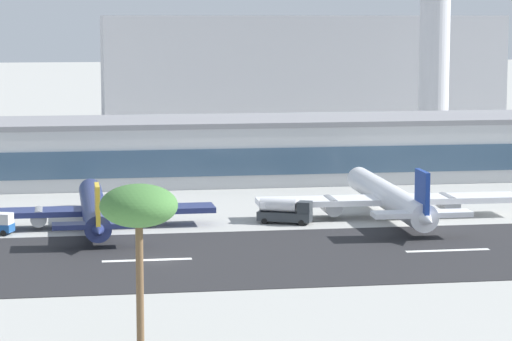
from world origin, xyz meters
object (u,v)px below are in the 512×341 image
Objects in this scene: distant_hotel_block at (298,74)px; airliner_gold_tail_gate_1 at (94,210)px; control_tower at (435,37)px; palm_tree_1 at (139,208)px; service_fuel_truck_0 at (285,211)px; terminal_building at (206,150)px; airliner_navy_tail_gate_2 at (391,199)px.

airliner_gold_tail_gate_1 is (-60.03, -145.68, -13.48)m from distant_hotel_block.
control_tower is 179.19m from palm_tree_1.
service_fuel_truck_0 is 0.53× the size of palm_tree_1.
terminal_building is at bearing -145.10° from control_tower.
terminal_building is 3.65× the size of control_tower.
airliner_navy_tail_gate_2 is at bearing 57.95° from palm_tree_1.
distant_hotel_block reaches higher than palm_tree_1.
control_tower reaches higher than palm_tree_1.
service_fuel_truck_0 is (6.95, -49.51, -4.19)m from terminal_building.
distant_hotel_block reaches higher than airliner_gold_tail_gate_1.
control_tower is at bearing -43.14° from airliner_gold_tail_gate_1.
airliner_navy_tail_gate_2 reaches higher than service_fuel_truck_0.
airliner_gold_tail_gate_1 is at bearing 92.61° from palm_tree_1.
palm_tree_1 is at bearing -178.21° from airliner_gold_tail_gate_1.
palm_tree_1 is at bearing -116.42° from control_tower.
control_tower reaches higher than distant_hotel_block.
palm_tree_1 is at bearing -86.95° from service_fuel_truck_0.
distant_hotel_block is 2.52× the size of airliner_gold_tail_gate_1.
terminal_building is 3.53× the size of airliner_navy_tail_gate_2.
palm_tree_1 is (-79.50, -160.05, -13.17)m from control_tower.
airliner_navy_tail_gate_2 is (24.75, -47.40, -3.01)m from terminal_building.
airliner_gold_tail_gate_1 is 47.56m from airliner_navy_tail_gate_2.
airliner_gold_tail_gate_1 is at bearing -156.74° from service_fuel_truck_0.
distant_hotel_block reaches higher than airliner_navy_tail_gate_2.
distant_hotel_block is at bearing 75.18° from palm_tree_1.
control_tower reaches higher than airliner_gold_tail_gate_1.
terminal_building is at bearing 80.58° from palm_tree_1.
airliner_gold_tail_gate_1 reaches higher than service_fuel_truck_0.
terminal_building is 120.17m from palm_tree_1.
distant_hotel_block is at bearing -4.05° from airliner_navy_tail_gate_2.
airliner_navy_tail_gate_2 is at bearing -111.50° from control_tower.
service_fuel_truck_0 is at bearing 97.66° from airliner_navy_tail_gate_2.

